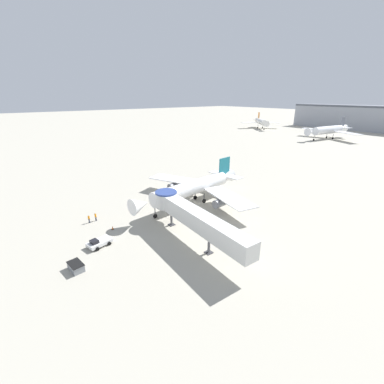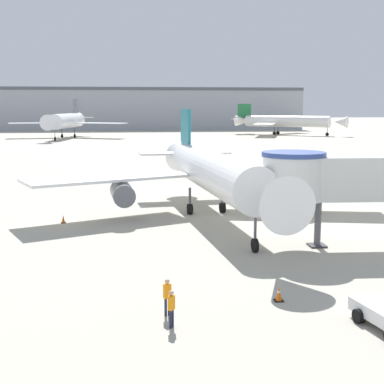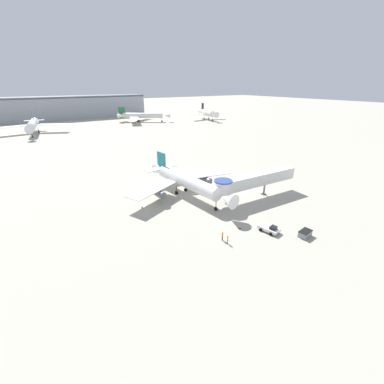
{
  "view_description": "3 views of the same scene",
  "coord_description": "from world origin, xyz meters",
  "views": [
    {
      "loc": [
        42.13,
        -33.61,
        23.14
      ],
      "look_at": [
        2.05,
        -2.31,
        3.89
      ],
      "focal_mm": 24.0,
      "sensor_mm": 36.0,
      "label": 1
    },
    {
      "loc": [
        -6.46,
        -43.08,
        9.12
      ],
      "look_at": [
        -2.35,
        -5.66,
        3.09
      ],
      "focal_mm": 50.0,
      "sensor_mm": 36.0,
      "label": 2
    },
    {
      "loc": [
        -31.01,
        -50.4,
        26.17
      ],
      "look_at": [
        -2.4,
        -6.59,
        3.74
      ],
      "focal_mm": 24.0,
      "sensor_mm": 36.0,
      "label": 3
    }
  ],
  "objects": [
    {
      "name": "ground_plane",
      "position": [
        0.0,
        0.0,
        0.0
      ],
      "size": [
        800.0,
        800.0,
        0.0
      ],
      "primitive_type": "plane",
      "color": "#A8A393"
    },
    {
      "name": "main_airplane",
      "position": [
        -0.1,
        -0.04,
        3.77
      ],
      "size": [
        30.81,
        29.35,
        8.88
      ],
      "rotation": [
        0.0,
        0.0,
        0.11
      ],
      "color": "white",
      "rests_on": "ground_plane"
    },
    {
      "name": "jet_bridge",
      "position": [
        12.09,
        -10.25,
        4.57
      ],
      "size": [
        23.81,
        4.41,
        6.26
      ],
      "rotation": [
        0.0,
        0.0,
        -0.05
      ],
      "color": "silver",
      "rests_on": "ground_plane"
    },
    {
      "name": "pushback_tug_white",
      "position": [
        4.24,
        -23.3,
        0.63
      ],
      "size": [
        2.92,
        4.19,
        1.39
      ],
      "rotation": [
        0.0,
        0.0,
        0.2
      ],
      "color": "silver",
      "rests_on": "ground_plane"
    },
    {
      "name": "service_container_gray",
      "position": [
        8.47,
        -28.03,
        0.57
      ],
      "size": [
        2.82,
        1.94,
        1.12
      ],
      "rotation": [
        0.0,
        0.0,
        0.13
      ],
      "color": "gray",
      "rests_on": "ground_plane"
    },
    {
      "name": "traffic_cone_port_wing",
      "position": [
        -12.09,
        -0.76,
        0.3
      ],
      "size": [
        0.38,
        0.38,
        0.63
      ],
      "color": "black",
      "rests_on": "ground_plane"
    },
    {
      "name": "traffic_cone_near_nose",
      "position": [
        0.28,
        -19.47,
        0.34
      ],
      "size": [
        0.43,
        0.43,
        0.72
      ],
      "color": "black",
      "rests_on": "ground_plane"
    },
    {
      "name": "ground_crew_marshaller",
      "position": [
        -5.0,
        -21.99,
        0.93
      ],
      "size": [
        0.32,
        0.36,
        1.61
      ],
      "rotation": [
        0.0,
        0.0,
        4.1
      ],
      "color": "#1E2338",
      "rests_on": "ground_plane"
    },
    {
      "name": "ground_crew_wing_walker",
      "position": [
        -5.09,
        -20.68,
        0.97
      ],
      "size": [
        0.37,
        0.3,
        1.68
      ],
      "rotation": [
        0.0,
        0.0,
        0.43
      ],
      "color": "#1E2338",
      "rests_on": "ground_plane"
    },
    {
      "name": "background_jet_gray_tail",
      "position": [
        -25.75,
        115.95,
        5.04
      ],
      "size": [
        34.99,
        33.74,
        11.54
      ],
      "rotation": [
        0.0,
        0.0,
        -0.14
      ],
      "color": "silver",
      "rests_on": "ground_plane"
    },
    {
      "name": "background_jet_green_tail",
      "position": [
        42.42,
        127.74,
        4.42
      ],
      "size": [
        34.18,
        32.86,
        10.04
      ],
      "rotation": [
        0.0,
        0.0,
        0.94
      ],
      "color": "white",
      "rests_on": "ground_plane"
    },
    {
      "name": "background_jet_black_tail",
      "position": [
        87.93,
        110.53,
        5.03
      ],
      "size": [
        27.1,
        26.8,
        11.5
      ],
      "rotation": [
        0.0,
        0.0,
        -0.17
      ],
      "color": "white",
      "rests_on": "ground_plane"
    },
    {
      "name": "terminal_building",
      "position": [
        -8.24,
        175.0,
        8.29
      ],
      "size": [
        137.96,
        20.18,
        16.55
      ],
      "color": "#999EA8",
      "rests_on": "ground_plane"
    }
  ]
}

